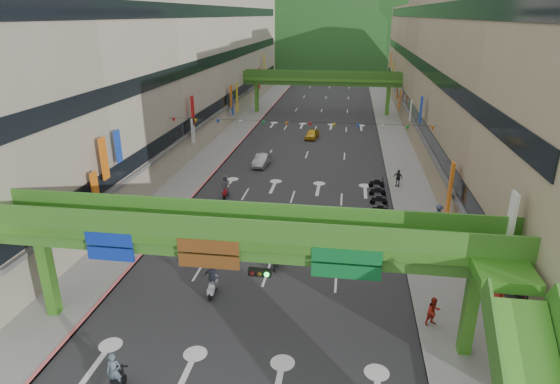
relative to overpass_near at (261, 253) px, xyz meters
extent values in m
cube|color=#28282B|center=(-0.93, 44.62, -5.20)|extent=(18.00, 140.00, 0.02)
cube|color=gray|center=(-11.93, 44.62, -5.13)|extent=(4.00, 140.00, 0.15)
cube|color=gray|center=(10.07, 44.62, -5.13)|extent=(4.00, 140.00, 0.15)
cube|color=#CC5959|center=(-10.03, 44.62, -5.12)|extent=(0.20, 140.00, 0.18)
cube|color=gray|center=(8.17, 44.62, -5.12)|extent=(0.20, 140.00, 0.18)
cube|color=#9E937F|center=(-19.93, 44.62, 4.29)|extent=(12.00, 95.00, 19.00)
cube|color=black|center=(-13.88, 44.62, -1.01)|extent=(0.08, 90.25, 1.40)
cube|color=black|center=(-13.88, 44.62, 4.99)|extent=(0.08, 90.25, 1.40)
cube|color=black|center=(-13.88, 44.62, 10.99)|extent=(0.08, 90.25, 1.40)
cube|color=gray|center=(18.07, 44.62, 4.29)|extent=(12.00, 95.00, 19.00)
cube|color=black|center=(12.02, 44.62, -1.01)|extent=(0.08, 90.25, 1.40)
cube|color=black|center=(12.02, 44.62, 4.99)|extent=(0.08, 90.25, 1.40)
cube|color=black|center=(12.02, 44.62, 10.99)|extent=(0.08, 90.25, 1.40)
cube|color=#4C9E2D|center=(-0.93, 0.62, 0.54)|extent=(28.00, 2.20, 0.50)
cube|color=#387223|center=(-0.93, 0.62, -0.06)|extent=(28.00, 1.76, 0.70)
cube|color=#4C9E2D|center=(-11.93, 0.62, -2.81)|extent=(0.60, 0.60, 4.80)
cube|color=#4C9E2D|center=(10.07, 0.62, -2.81)|extent=(0.60, 0.60, 4.80)
cube|color=#387223|center=(-0.93, -0.42, 1.34)|extent=(28.00, 0.12, 1.10)
cube|color=#387223|center=(-0.93, 1.66, 1.34)|extent=(28.00, 0.12, 1.10)
cube|color=navy|center=(-7.43, -0.46, -0.06)|extent=(2.40, 0.12, 1.50)
cube|color=#593314|center=(-2.43, -0.46, -0.06)|extent=(3.00, 0.12, 1.50)
cube|color=#0C5926|center=(4.07, -0.46, -0.06)|extent=(3.20, 0.12, 1.50)
cube|color=black|center=(0.07, -0.61, -0.71)|extent=(1.10, 0.28, 0.35)
cube|color=#4C9E2D|center=(-0.93, 59.62, 0.54)|extent=(28.00, 2.20, 0.50)
cube|color=#387223|center=(-0.93, 59.62, -0.06)|extent=(28.00, 1.76, 0.70)
cube|color=#4C9E2D|center=(-11.93, 59.62, -2.81)|extent=(0.60, 0.60, 4.80)
cube|color=#4C9E2D|center=(10.07, 59.62, -2.81)|extent=(0.60, 0.60, 4.80)
cube|color=#387223|center=(-0.93, 58.58, 1.34)|extent=(28.00, 0.12, 1.10)
cube|color=#387223|center=(-0.93, 60.66, 1.34)|extent=(28.00, 0.12, 1.10)
ellipsoid|color=#1C4419|center=(-15.93, 154.62, -5.21)|extent=(168.00, 140.00, 112.00)
ellipsoid|color=#1C4419|center=(24.07, 174.62, -5.21)|extent=(208.00, 176.00, 128.00)
cylinder|color=black|center=(-0.93, 24.62, 0.99)|extent=(26.00, 0.03, 0.03)
cone|color=red|center=(-13.43, 24.62, 0.74)|extent=(0.36, 0.36, 0.40)
cone|color=gold|center=(-11.16, 24.62, 0.74)|extent=(0.36, 0.36, 0.40)
cone|color=#193FB2|center=(-8.89, 24.62, 0.74)|extent=(0.36, 0.36, 0.40)
cone|color=silver|center=(-6.61, 24.62, 0.74)|extent=(0.36, 0.36, 0.40)
cone|color=#198C33|center=(-4.34, 24.62, 0.74)|extent=(0.36, 0.36, 0.40)
cone|color=orange|center=(-2.07, 24.62, 0.74)|extent=(0.36, 0.36, 0.40)
cone|color=red|center=(0.20, 24.62, 0.74)|extent=(0.36, 0.36, 0.40)
cone|color=gold|center=(2.48, 24.62, 0.74)|extent=(0.36, 0.36, 0.40)
cone|color=#193FB2|center=(4.75, 24.62, 0.74)|extent=(0.36, 0.36, 0.40)
cone|color=silver|center=(7.02, 24.62, 0.74)|extent=(0.36, 0.36, 0.40)
cone|color=#198C33|center=(9.29, 24.62, 0.74)|extent=(0.36, 0.36, 0.40)
cone|color=orange|center=(11.57, 24.62, 0.74)|extent=(0.36, 0.36, 0.40)
cube|color=black|center=(-5.76, -4.38, -4.66)|extent=(0.55, 1.34, 0.35)
cube|color=black|center=(-5.76, -4.38, -4.41)|extent=(0.38, 0.59, 0.18)
cube|color=black|center=(-5.68, -3.84, -4.16)|extent=(0.55, 0.15, 0.06)
cylinder|color=black|center=(-5.68, -3.84, -4.96)|extent=(0.18, 0.51, 0.50)
imported|color=#41505B|center=(-5.76, -4.38, -3.98)|extent=(0.70, 0.52, 1.76)
cube|color=black|center=(-0.45, 7.65, -4.66)|extent=(0.47, 1.33, 0.35)
cube|color=black|center=(-0.45, 7.65, -4.41)|extent=(0.35, 0.58, 0.18)
cube|color=black|center=(-0.40, 8.20, -4.16)|extent=(0.55, 0.11, 0.06)
cylinder|color=black|center=(-0.40, 8.20, -4.96)|extent=(0.15, 0.51, 0.50)
cylinder|color=black|center=(-0.50, 7.11, -4.96)|extent=(0.15, 0.51, 0.50)
imported|color=#912F3D|center=(-0.45, 7.65, -3.97)|extent=(0.92, 0.75, 1.77)
cube|color=gray|center=(-3.72, 3.82, -4.66)|extent=(0.38, 1.31, 0.35)
cube|color=gray|center=(-3.72, 3.82, -4.41)|extent=(0.31, 0.56, 0.18)
cube|color=gray|center=(-3.71, 4.37, -4.16)|extent=(0.55, 0.07, 0.06)
cylinder|color=black|center=(-3.71, 4.37, -4.96)|extent=(0.11, 0.50, 0.50)
cylinder|color=black|center=(-3.73, 3.27, -4.96)|extent=(0.11, 0.50, 0.50)
imported|color=#272A38|center=(-3.72, 3.82, -3.97)|extent=(1.05, 0.46, 1.78)
cube|color=maroon|center=(-7.03, 19.61, -4.66)|extent=(0.40, 1.31, 0.35)
cube|color=maroon|center=(-7.03, 19.61, -4.41)|extent=(0.32, 0.56, 0.18)
cube|color=maroon|center=(-7.00, 20.16, -4.16)|extent=(0.55, 0.08, 0.06)
cylinder|color=black|center=(-7.00, 20.16, -4.96)|extent=(0.12, 0.50, 0.50)
cylinder|color=black|center=(-7.05, 19.06, -4.96)|extent=(0.12, 0.50, 0.50)
imported|color=#403F48|center=(-7.03, 19.61, -3.97)|extent=(0.89, 0.60, 1.78)
cube|color=black|center=(6.87, 13.24, -4.66)|extent=(1.32, 0.43, 0.35)
cube|color=black|center=(6.87, 13.24, -4.41)|extent=(0.57, 0.34, 0.18)
cube|color=black|center=(7.42, 13.27, -4.16)|extent=(0.10, 0.55, 0.06)
cylinder|color=black|center=(7.42, 13.27, -4.96)|extent=(0.51, 0.13, 0.50)
cylinder|color=black|center=(6.32, 13.20, -4.96)|extent=(0.51, 0.13, 0.50)
cube|color=black|center=(6.87, 15.44, -4.66)|extent=(1.32, 0.43, 0.35)
cube|color=black|center=(6.87, 15.44, -4.41)|extent=(0.57, 0.34, 0.18)
cube|color=black|center=(7.42, 15.47, -4.16)|extent=(0.10, 0.55, 0.06)
cylinder|color=black|center=(7.42, 15.47, -4.96)|extent=(0.51, 0.13, 0.50)
cylinder|color=black|center=(6.32, 15.40, -4.96)|extent=(0.51, 0.13, 0.50)
cube|color=black|center=(6.87, 17.64, -4.66)|extent=(1.32, 0.43, 0.35)
cube|color=black|center=(6.87, 17.64, -4.41)|extent=(0.57, 0.34, 0.18)
cube|color=black|center=(7.42, 17.67, -4.16)|extent=(0.10, 0.55, 0.06)
cylinder|color=black|center=(7.42, 17.67, -4.96)|extent=(0.51, 0.13, 0.50)
cylinder|color=black|center=(6.32, 17.60, -4.96)|extent=(0.51, 0.13, 0.50)
cube|color=black|center=(6.87, 19.84, -4.66)|extent=(1.32, 0.43, 0.35)
cube|color=black|center=(6.87, 19.84, -4.41)|extent=(0.57, 0.34, 0.18)
cube|color=black|center=(7.42, 19.87, -4.16)|extent=(0.10, 0.55, 0.06)
cylinder|color=black|center=(7.42, 19.87, -4.96)|extent=(0.51, 0.13, 0.50)
cylinder|color=black|center=(6.32, 19.80, -4.96)|extent=(0.51, 0.13, 0.50)
cube|color=black|center=(6.87, 22.04, -4.66)|extent=(1.32, 0.43, 0.35)
cube|color=black|center=(6.87, 22.04, -4.41)|extent=(0.57, 0.34, 0.18)
cube|color=black|center=(7.42, 22.07, -4.16)|extent=(0.10, 0.55, 0.06)
cylinder|color=black|center=(7.42, 22.07, -4.96)|extent=(0.51, 0.13, 0.50)
cylinder|color=black|center=(6.32, 22.00, -4.96)|extent=(0.51, 0.13, 0.50)
cube|color=black|center=(6.87, 24.24, -4.66)|extent=(1.32, 0.43, 0.35)
cube|color=black|center=(6.87, 24.24, -4.41)|extent=(0.57, 0.34, 0.18)
cube|color=black|center=(7.42, 24.27, -4.16)|extent=(0.10, 0.55, 0.06)
cylinder|color=black|center=(7.42, 24.27, -4.96)|extent=(0.51, 0.13, 0.50)
cylinder|color=black|center=(6.32, 24.20, -4.96)|extent=(0.51, 0.13, 0.50)
imported|color=#929499|center=(-5.49, 29.62, -4.55)|extent=(1.70, 4.10, 1.32)
imported|color=gold|center=(-0.97, 42.58, -4.58)|extent=(1.97, 3.83, 1.25)
imported|color=#A92316|center=(8.87, 2.62, -4.39)|extent=(0.99, 0.91, 1.64)
imported|color=black|center=(8.87, 24.60, -4.37)|extent=(1.05, 0.86, 1.68)
imported|color=#35405E|center=(11.27, 15.91, -4.36)|extent=(0.90, 0.69, 1.70)
camera|label=1|loc=(3.82, -19.45, 10.65)|focal=30.00mm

